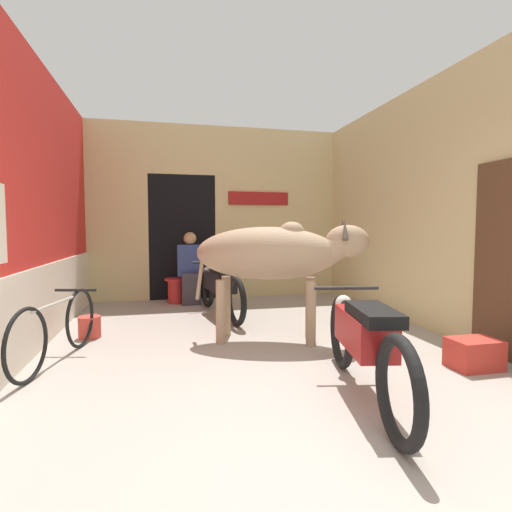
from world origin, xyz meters
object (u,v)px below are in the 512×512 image
(motorcycle_far, at_px, (220,286))
(crate, at_px, (474,354))
(shopkeeper_seated, at_px, (191,266))
(plastic_stool, at_px, (176,290))
(bicycle, at_px, (57,329))
(cow, at_px, (275,254))
(motorcycle_near, at_px, (364,340))
(bucket, at_px, (90,327))

(motorcycle_far, xyz_separation_m, crate, (2.00, -2.84, -0.31))
(shopkeeper_seated, relative_size, plastic_stool, 2.85)
(bicycle, relative_size, plastic_stool, 3.76)
(crate, bearing_deg, shopkeeper_seated, 121.29)
(cow, height_order, motorcycle_far, cow)
(plastic_stool, distance_m, crate, 4.80)
(motorcycle_far, bearing_deg, plastic_stool, 118.17)
(cow, distance_m, motorcycle_near, 1.80)
(shopkeeper_seated, distance_m, bucket, 2.42)
(bicycle, bearing_deg, plastic_stool, 67.48)
(bicycle, distance_m, shopkeeper_seated, 3.22)
(crate, bearing_deg, motorcycle_far, 125.15)
(motorcycle_near, height_order, motorcycle_far, motorcycle_near)
(motorcycle_near, xyz_separation_m, bicycle, (-2.52, 1.43, -0.12))
(crate, xyz_separation_m, bucket, (-3.71, 1.96, -0.01))
(motorcycle_near, height_order, plastic_stool, motorcycle_near)
(cow, xyz_separation_m, shopkeeper_seated, (-0.80, 2.57, -0.36))
(motorcycle_near, bearing_deg, shopkeeper_seated, 103.66)
(motorcycle_far, height_order, bicycle, motorcycle_far)
(bucket, bearing_deg, bicycle, -99.02)
(shopkeeper_seated, relative_size, bucket, 4.83)
(crate, distance_m, bucket, 4.20)
(bicycle, distance_m, bucket, 0.93)
(motorcycle_near, relative_size, bicycle, 1.24)
(motorcycle_far, relative_size, bicycle, 1.28)
(motorcycle_far, bearing_deg, cow, -74.07)
(motorcycle_far, distance_m, bicycle, 2.57)
(crate, relative_size, bucket, 1.69)
(cow, distance_m, plastic_stool, 2.99)
(motorcycle_far, bearing_deg, bicycle, -136.15)
(cow, height_order, plastic_stool, cow)
(motorcycle_near, relative_size, motorcycle_far, 0.97)
(plastic_stool, relative_size, crate, 1.00)
(motorcycle_far, height_order, shopkeeper_seated, shopkeeper_seated)
(motorcycle_far, relative_size, crate, 4.81)
(cow, xyz_separation_m, motorcycle_near, (0.24, -1.70, -0.56))
(motorcycle_near, bearing_deg, plastic_stool, 106.47)
(bicycle, bearing_deg, shopkeeper_seated, 62.41)
(cow, relative_size, bucket, 7.85)
(motorcycle_near, distance_m, motorcycle_far, 3.28)
(cow, bearing_deg, plastic_stool, 111.54)
(motorcycle_far, xyz_separation_m, bucket, (-1.71, -0.89, -0.32))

